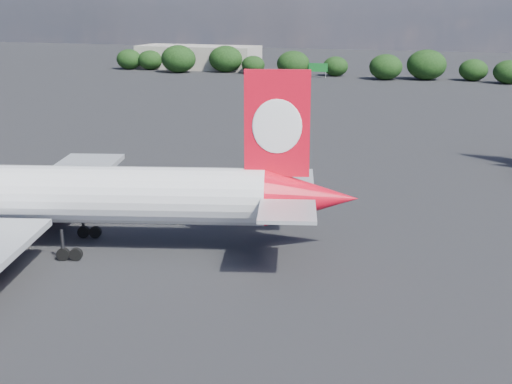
% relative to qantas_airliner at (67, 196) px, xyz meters
% --- Properties ---
extents(ground, '(500.00, 500.00, 0.00)m').
position_rel_qantas_airliner_xyz_m(ground, '(3.87, 45.68, -5.32)').
color(ground, black).
rests_on(ground, ground).
extents(qantas_airliner, '(52.87, 50.65, 17.47)m').
position_rel_qantas_airliner_xyz_m(qantas_airliner, '(0.00, 0.00, 0.00)').
color(qantas_airliner, white).
rests_on(qantas_airliner, ground).
extents(terminal_building, '(42.00, 16.00, 8.00)m').
position_rel_qantas_airliner_xyz_m(terminal_building, '(-61.13, 177.68, -1.32)').
color(terminal_building, gray).
rests_on(terminal_building, ground).
extents(highway_sign, '(6.00, 0.30, 4.50)m').
position_rel_qantas_airliner_xyz_m(highway_sign, '(-14.13, 161.68, -2.19)').
color(highway_sign, '#156C25').
rests_on(highway_sign, ground).
extents(billboard_yellow, '(5.00, 0.30, 5.50)m').
position_rel_qantas_airliner_xyz_m(billboard_yellow, '(15.87, 167.68, -1.45)').
color(billboard_yellow, gold).
rests_on(billboard_yellow, ground).
extents(horizon_treeline, '(201.54, 16.15, 9.14)m').
position_rel_qantas_airliner_xyz_m(horizon_treeline, '(3.02, 165.87, -1.40)').
color(horizon_treeline, black).
rests_on(horizon_treeline, ground).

